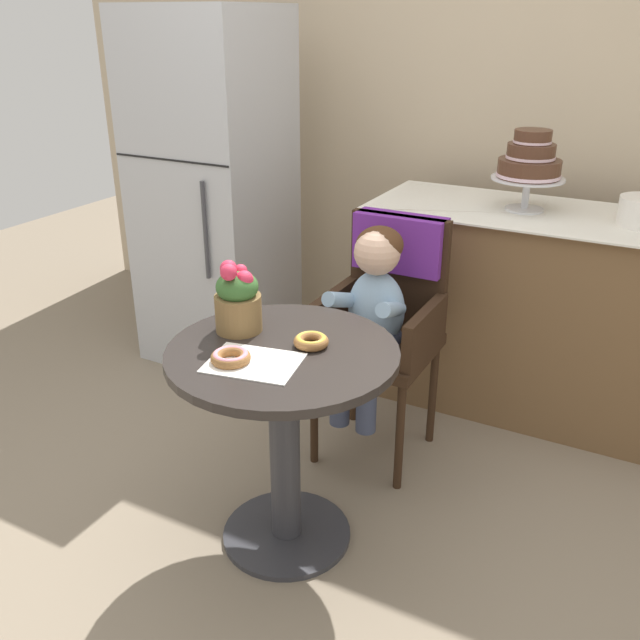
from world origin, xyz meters
name	(u,v)px	position (x,y,z in m)	size (l,w,h in m)	color
ground_plane	(287,535)	(0.00, 0.00, 0.00)	(8.00, 8.00, 0.00)	gray
back_wall	(476,83)	(0.00, 1.85, 1.35)	(4.80, 0.10, 2.70)	#C1AD8E
cafe_table	(284,409)	(0.00, 0.00, 0.51)	(0.72, 0.72, 0.72)	#282321
wicker_chair	(389,299)	(0.05, 0.71, 0.64)	(0.42, 0.45, 0.95)	#332114
seated_child	(372,304)	(0.05, 0.55, 0.68)	(0.27, 0.32, 0.73)	#8CADCC
paper_napkin	(254,363)	(-0.03, -0.12, 0.72)	(0.27, 0.20, 0.00)	white
donut_front	(311,341)	(0.07, 0.06, 0.74)	(0.11, 0.11, 0.03)	#936033
donut_mid	(231,357)	(-0.09, -0.15, 0.74)	(0.12, 0.12, 0.03)	#936033
flower_vase	(238,299)	(-0.20, 0.06, 0.83)	(0.15, 0.15, 0.24)	brown
display_counter	(544,314)	(0.55, 1.30, 0.45)	(1.56, 0.62, 0.90)	brown
tiered_cake_stand	(530,163)	(0.41, 1.30, 1.10)	(0.30, 0.30, 0.33)	silver
refrigerator	(214,193)	(-1.05, 1.10, 0.85)	(0.64, 0.63, 1.70)	#B7BABF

